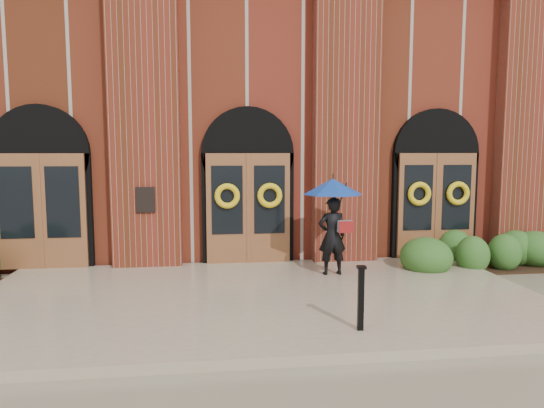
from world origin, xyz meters
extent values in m
plane|color=#82705E|center=(0.00, 0.00, 0.00)|extent=(90.00, 90.00, 0.00)
cube|color=tan|center=(0.00, 0.15, 0.07)|extent=(10.00, 5.30, 0.15)
cube|color=maroon|center=(0.00, 8.90, 3.50)|extent=(16.00, 12.00, 7.00)
cube|color=black|center=(-2.25, 2.47, 1.65)|extent=(0.40, 0.05, 0.55)
cube|color=maroon|center=(-2.25, 2.73, 3.50)|extent=(1.50, 0.45, 7.00)
cube|color=maroon|center=(2.25, 2.73, 3.50)|extent=(1.50, 0.45, 7.00)
cube|color=maroon|center=(6.75, 2.73, 3.50)|extent=(1.50, 0.45, 7.00)
cube|color=brown|center=(-4.50, 2.71, 1.40)|extent=(1.90, 0.10, 2.50)
cylinder|color=black|center=(-4.50, 2.85, 2.65)|extent=(2.10, 0.22, 2.10)
cube|color=brown|center=(0.00, 2.71, 1.40)|extent=(1.90, 0.10, 2.50)
cylinder|color=black|center=(0.00, 2.85, 2.65)|extent=(2.10, 0.22, 2.10)
cube|color=brown|center=(4.50, 2.71, 1.40)|extent=(1.90, 0.10, 2.50)
cylinder|color=black|center=(4.50, 2.85, 2.65)|extent=(2.10, 0.22, 2.10)
torus|color=yellow|center=(-0.48, 2.59, 1.70)|extent=(0.57, 0.13, 0.57)
torus|color=yellow|center=(0.48, 2.59, 1.70)|extent=(0.57, 0.13, 0.57)
torus|color=yellow|center=(4.02, 2.59, 1.70)|extent=(0.57, 0.13, 0.57)
torus|color=yellow|center=(4.98, 2.59, 1.70)|extent=(0.57, 0.13, 0.57)
imported|color=black|center=(1.63, 1.41, 0.95)|extent=(0.61, 0.42, 1.61)
cone|color=#133C98|center=(1.63, 1.41, 1.98)|extent=(1.32, 1.32, 0.32)
cylinder|color=black|center=(1.68, 1.36, 1.55)|extent=(0.02, 0.02, 0.54)
cube|color=#9A9D9F|center=(1.87, 1.29, 1.17)|extent=(0.31, 0.17, 0.24)
cube|color=maroon|center=(1.87, 1.20, 1.17)|extent=(0.30, 0.04, 0.24)
cube|color=black|center=(1.27, -1.73, 0.60)|extent=(0.09, 0.09, 0.90)
cube|color=black|center=(1.27, -1.73, 1.07)|extent=(0.14, 0.14, 0.04)
ellipsoid|color=#2C561E|center=(5.31, 2.17, 0.40)|extent=(3.09, 1.23, 0.79)
camera|label=1|loc=(-0.81, -8.22, 2.70)|focal=32.00mm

